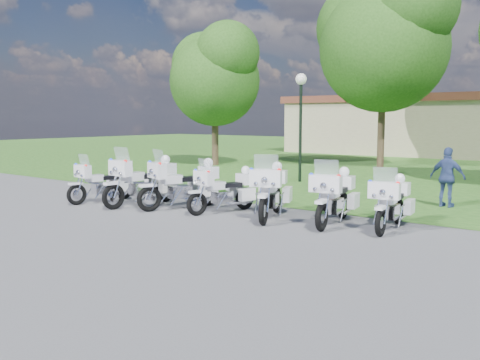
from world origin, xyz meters
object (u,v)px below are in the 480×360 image
Objects in this scene: motorcycle_0 at (104,181)px; motorcycle_5 at (335,196)px; motorcycle_6 at (392,202)px; lamp_post at (301,101)px; motorcycle_1 at (144,180)px; motorcycle_2 at (184,183)px; motorcycle_4 at (272,190)px; bystander_c at (448,178)px; motorcycle_3 at (226,189)px.

motorcycle_0 is 0.93× the size of motorcycle_5.
motorcycle_5 reaches higher than motorcycle_6.
motorcycle_0 is at bearing -104.74° from lamp_post.
motorcycle_2 is (1.33, 0.28, -0.02)m from motorcycle_1.
bystander_c reaches higher than motorcycle_4.
bystander_c is at bearing -119.84° from motorcycle_5.
motorcycle_2 is 1.34m from motorcycle_3.
motorcycle_2 is 7.87m from lamp_post.
motorcycle_3 is at bearing -163.65° from motorcycle_1.
lamp_post is at bearing -64.47° from motorcycle_2.
lamp_post is 7.46m from bystander_c.
motorcycle_2 is 1.02× the size of motorcycle_5.
motorcycle_0 is 2.84m from motorcycle_2.
motorcycle_1 reaches higher than motorcycle_6.
motorcycle_2 is (2.78, 0.60, 0.09)m from motorcycle_0.
motorcycle_5 is 1.36m from motorcycle_6.
motorcycle_4 is 5.37m from bystander_c.
motorcycle_2 is at bearing -2.62° from motorcycle_5.
motorcycle_4 is 1.06× the size of motorcycle_6.
motorcycle_4 is 3.06m from motorcycle_6.
motorcycle_3 is 6.39m from bystander_c.
motorcycle_5 is (5.77, 0.90, -0.05)m from motorcycle_1.
motorcycle_3 is 3.15m from motorcycle_5.
motorcycle_1 is 1.17× the size of motorcycle_6.
motorcycle_1 is 5.84m from motorcycle_5.
motorcycle_1 is at bearing 32.39° from motorcycle_2.
motorcycle_4 reaches higher than motorcycle_0.
motorcycle_0 is 0.92× the size of motorcycle_2.
motorcycle_3 is 0.93× the size of motorcycle_4.
motorcycle_2 is at bearing 43.59° from bystander_c.
motorcycle_1 is at bearing -94.91° from lamp_post.
bystander_c is at bearing -120.79° from motorcycle_2.
motorcycle_6 is at bearing -45.54° from lamp_post.
lamp_post is at bearing -53.18° from motorcycle_6.
motorcycle_6 is (3.02, 0.50, -0.08)m from motorcycle_4.
motorcycle_4 is at bearing 59.28° from bystander_c.
motorcycle_4 is 8.25m from lamp_post.
motorcycle_0 is 7.32m from motorcycle_5.
motorcycle_6 is (5.77, 0.86, -0.09)m from motorcycle_2.
bystander_c is (5.87, 4.73, 0.15)m from motorcycle_2.
lamp_post is (-3.43, 7.07, 2.52)m from motorcycle_4.
motorcycle_1 is 1.10× the size of motorcycle_4.
bystander_c is (1.44, 4.11, 0.18)m from motorcycle_5.
motorcycle_0 is at bearing 32.49° from motorcycle_2.
motorcycle_0 is 0.85× the size of motorcycle_1.
motorcycle_0 is at bearing -13.82° from motorcycle_4.
motorcycle_2 is at bearing -159.93° from motorcycle_0.
motorcycle_2 is at bearing -16.21° from motorcycle_4.
lamp_post is at bearing -87.72° from motorcycle_4.
motorcycle_5 is at bearing -166.29° from motorcycle_1.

